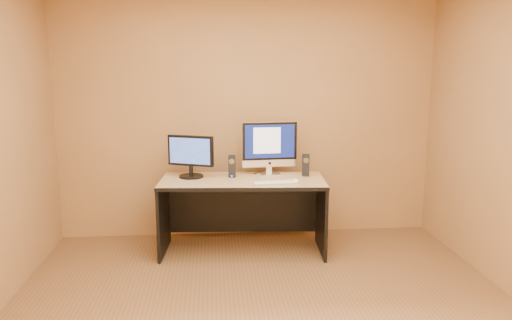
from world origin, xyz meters
name	(u,v)px	position (x,y,z in m)	size (l,w,h in m)	color
walls	(269,146)	(0.00, 0.00, 1.30)	(4.00, 4.00, 2.60)	#9B6C3E
desk	(243,216)	(-0.09, 1.44, 0.37)	(1.59, 0.69, 0.73)	tan
imac	(270,148)	(0.20, 1.64, 1.01)	(0.57, 0.21, 0.55)	silver
second_monitor	(191,157)	(-0.59, 1.58, 0.94)	(0.48, 0.24, 0.42)	black
speaker_left	(232,166)	(-0.19, 1.55, 0.84)	(0.07, 0.07, 0.22)	black
speaker_right	(306,165)	(0.55, 1.54, 0.84)	(0.07, 0.07, 0.22)	black
keyboard	(275,183)	(0.20, 1.24, 0.74)	(0.43, 0.12, 0.02)	silver
mouse	(296,180)	(0.40, 1.28, 0.75)	(0.06, 0.10, 0.04)	white
cable_a	(271,172)	(0.22, 1.74, 0.74)	(0.01, 0.01, 0.22)	black
cable_b	(258,173)	(0.09, 1.72, 0.74)	(0.01, 0.01, 0.18)	black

